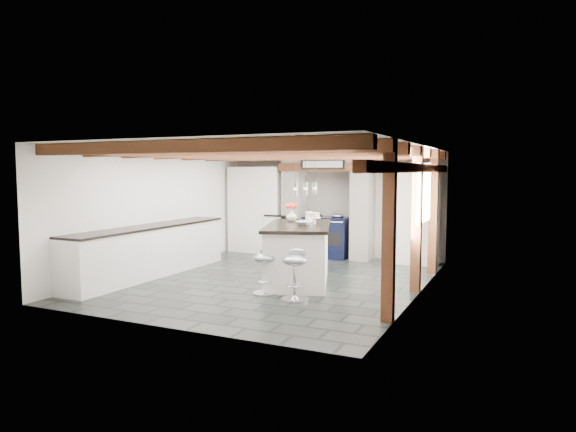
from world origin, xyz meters
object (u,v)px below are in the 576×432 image
at_px(bar_stool_far, 265,265).
at_px(bar_stool_near, 295,268).
at_px(kitchen_island, 298,253).
at_px(range_cooker, 327,236).

bearing_deg(bar_stool_far, bar_stool_near, -36.05).
bearing_deg(kitchen_island, bar_stool_far, -116.15).
height_order(bar_stool_near, bar_stool_far, bar_stool_near).
xyz_separation_m(range_cooker, bar_stool_far, (0.34, -3.63, -0.02)).
bearing_deg(bar_stool_far, range_cooker, 75.22).
relative_size(kitchen_island, bar_stool_near, 2.94).
relative_size(range_cooker, bar_stool_far, 1.38).
xyz_separation_m(kitchen_island, bar_stool_near, (0.45, -1.16, -0.04)).
relative_size(range_cooker, bar_stool_near, 1.31).
bearing_deg(bar_stool_far, kitchen_island, 62.97).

